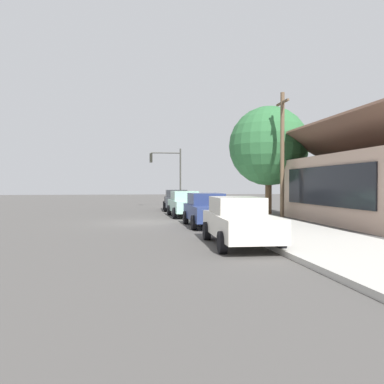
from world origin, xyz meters
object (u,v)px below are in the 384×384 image
at_px(car_navy, 207,209).
at_px(fire_hydrant_red, 254,222).
at_px(car_ivory, 239,221).
at_px(shade_tree, 269,146).
at_px(car_seafoam, 185,204).
at_px(car_charcoal, 176,200).
at_px(traffic_light_main, 168,168).
at_px(utility_pole_wooden, 282,152).

distance_m(car_navy, fire_hydrant_red, 3.59).
bearing_deg(car_ivory, fire_hydrant_red, 155.22).
height_order(shade_tree, fire_hydrant_red, shade_tree).
bearing_deg(car_seafoam, shade_tree, 102.02).
xyz_separation_m(car_charcoal, traffic_light_main, (-4.48, -0.21, 2.68)).
distance_m(car_ivory, traffic_light_main, 22.85).
xyz_separation_m(car_navy, car_ivory, (6.09, -0.07, 0.00)).
distance_m(car_seafoam, traffic_light_main, 10.92).
relative_size(car_seafoam, car_navy, 1.03).
relative_size(car_charcoal, traffic_light_main, 0.86).
bearing_deg(car_navy, car_seafoam, -177.52).
bearing_deg(fire_hydrant_red, shade_tree, 157.95).
bearing_deg(utility_pole_wooden, car_charcoal, -146.25).
relative_size(car_charcoal, fire_hydrant_red, 6.31).
distance_m(car_charcoal, traffic_light_main, 5.22).
xyz_separation_m(car_ivory, utility_pole_wooden, (-10.06, 5.39, 3.11)).
bearing_deg(shade_tree, car_seafoam, -76.77).
height_order(car_navy, shade_tree, shade_tree).
bearing_deg(traffic_light_main, utility_pole_wooden, 24.13).
distance_m(utility_pole_wooden, fire_hydrant_red, 9.00).
height_order(car_navy, utility_pole_wooden, utility_pole_wooden).
distance_m(shade_tree, fire_hydrant_red, 12.30).
relative_size(shade_tree, traffic_light_main, 1.41).
distance_m(car_charcoal, car_ivory, 18.21).
xyz_separation_m(car_charcoal, car_ivory, (18.21, 0.06, 0.00)).
height_order(car_charcoal, shade_tree, shade_tree).
relative_size(car_charcoal, car_ivory, 0.93).
bearing_deg(car_ivory, car_charcoal, -177.99).
bearing_deg(utility_pole_wooden, traffic_light_main, -155.87).
xyz_separation_m(car_charcoal, fire_hydrant_red, (15.45, 1.45, -0.32)).
height_order(shade_tree, traffic_light_main, shade_tree).
bearing_deg(car_ivory, shade_tree, 158.80).
bearing_deg(car_ivory, utility_pole_wooden, 153.65).
bearing_deg(utility_pole_wooden, car_navy, -53.24).
bearing_deg(fire_hydrant_red, traffic_light_main, -175.24).
xyz_separation_m(car_charcoal, car_seafoam, (6.10, -0.13, -0.00)).
xyz_separation_m(traffic_light_main, utility_pole_wooden, (12.64, 5.66, 0.44)).
bearing_deg(traffic_light_main, shade_tree, 33.19).
bearing_deg(traffic_light_main, car_ivory, 0.69).
bearing_deg(shade_tree, traffic_light_main, -146.81).
distance_m(car_seafoam, car_navy, 6.03).
relative_size(car_navy, car_ivory, 0.93).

